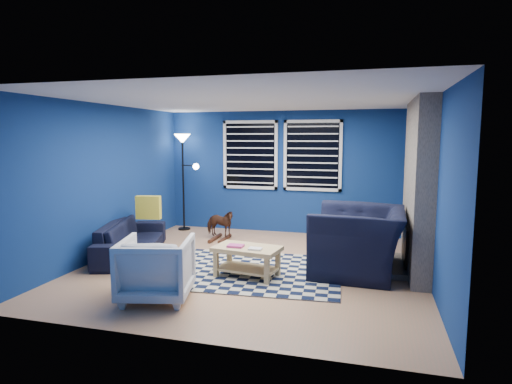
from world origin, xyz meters
The scene contains 18 objects.
floor centered at (0.00, 0.00, 0.00)m, with size 5.00×5.00×0.00m, color tan.
ceiling centered at (0.00, 0.00, 2.50)m, with size 5.00×5.00×0.00m, color white.
wall_back centered at (0.00, 2.50, 1.25)m, with size 5.00×5.00×0.00m, color navy.
wall_left centered at (-2.50, 0.00, 1.25)m, with size 5.00×5.00×0.00m, color navy.
wall_right centered at (2.50, 0.00, 1.25)m, with size 5.00×5.00×0.00m, color navy.
fireplace centered at (2.36, 0.50, 1.20)m, with size 0.65×2.00×2.50m.
window_left centered at (-0.75, 2.46, 1.60)m, with size 1.17×0.06×1.42m.
window_right centered at (0.55, 2.46, 1.60)m, with size 1.17×0.06×1.42m.
tv centered at (2.45, 2.00, 1.40)m, with size 0.07×1.00×0.58m.
rug centered at (0.09, -0.23, 0.01)m, with size 2.50×2.00×0.02m, color black.
sofa centered at (-2.10, 0.04, 0.29)m, with size 0.77×1.98×0.58m, color black.
armchair_big centered at (1.56, 0.14, 0.47)m, with size 1.27×1.45×0.94m, color black.
armchair_bent centered at (-0.77, -1.57, 0.38)m, with size 0.82×0.84×0.77m, color gray.
rocking_horse centered at (-1.07, 1.46, 0.33)m, with size 0.62×0.28×0.52m, color #472716.
coffee_table centered at (0.05, -0.50, 0.32)m, with size 0.98×0.66×0.46m.
cabinet centered at (1.23, 1.99, 0.26)m, with size 0.61×0.42×0.58m.
floor_lamp centered at (-2.12, 2.16, 1.66)m, with size 0.55×0.34×2.03m.
throw_pillow centered at (-1.95, 0.35, 0.78)m, with size 0.42×0.13×0.40m, color gold.
Camera 1 is at (1.72, -6.11, 1.96)m, focal length 30.00 mm.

